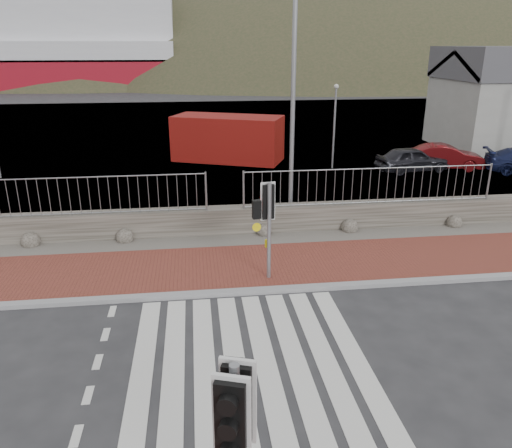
{
  "coord_description": "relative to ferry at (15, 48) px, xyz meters",
  "views": [
    {
      "loc": [
        -0.93,
        -8.18,
        5.94
      ],
      "look_at": [
        0.48,
        3.0,
        1.86
      ],
      "focal_mm": 35.0,
      "sensor_mm": 36.0,
      "label": 1
    }
  ],
  "objects": [
    {
      "name": "ground",
      "position": [
        24.65,
        -67.9,
        -5.36
      ],
      "size": [
        220.0,
        220.0,
        0.0
      ],
      "primitive_type": "plane",
      "color": "#28282B",
      "rests_on": "ground"
    },
    {
      "name": "sidewalk_far",
      "position": [
        24.65,
        -63.4,
        -5.32
      ],
      "size": [
        40.0,
        3.0,
        0.08
      ],
      "primitive_type": "cube",
      "color": "brown",
      "rests_on": "ground"
    },
    {
      "name": "kerb_far",
      "position": [
        24.65,
        -64.9,
        -5.31
      ],
      "size": [
        40.0,
        0.25,
        0.12
      ],
      "primitive_type": "cube",
      "color": "gray",
      "rests_on": "ground"
    },
    {
      "name": "zebra_crossing",
      "position": [
        24.65,
        -67.9,
        -5.36
      ],
      "size": [
        4.62,
        5.6,
        0.01
      ],
      "color": "silver",
      "rests_on": "ground"
    },
    {
      "name": "gravel_strip",
      "position": [
        24.65,
        -61.4,
        -5.33
      ],
      "size": [
        40.0,
        1.5,
        0.06
      ],
      "primitive_type": "cube",
      "color": "#59544C",
      "rests_on": "ground"
    },
    {
      "name": "stone_wall",
      "position": [
        24.65,
        -60.6,
        -4.91
      ],
      "size": [
        40.0,
        0.6,
        0.9
      ],
      "primitive_type": "cube",
      "color": "#413D36",
      "rests_on": "ground"
    },
    {
      "name": "railing",
      "position": [
        24.65,
        -60.75,
        -3.54
      ],
      "size": [
        18.07,
        0.07,
        1.22
      ],
      "color": "gray",
      "rests_on": "stone_wall"
    },
    {
      "name": "quay",
      "position": [
        24.65,
        -40.0,
        -5.36
      ],
      "size": [
        120.0,
        40.0,
        0.5
      ],
      "primitive_type": "cube",
      "color": "#4C4C4F",
      "rests_on": "ground"
    },
    {
      "name": "water",
      "position": [
        24.65,
        -5.0,
        -5.36
      ],
      "size": [
        220.0,
        50.0,
        0.05
      ],
      "primitive_type": "cube",
      "color": "#3F4C54",
      "rests_on": "ground"
    },
    {
      "name": "ferry",
      "position": [
        0.0,
        0.0,
        0.0
      ],
      "size": [
        50.0,
        16.0,
        20.0
      ],
      "color": "maroon",
      "rests_on": "ground"
    },
    {
      "name": "hills_backdrop",
      "position": [
        31.4,
        20.0,
        -28.42
      ],
      "size": [
        254.0,
        90.0,
        100.0
      ],
      "color": "#2E3520",
      "rests_on": "ground"
    },
    {
      "name": "traffic_signal_near",
      "position": [
        24.04,
        -71.78,
        -3.31
      ],
      "size": [
        0.46,
        0.36,
        2.84
      ],
      "rotation": [
        0.0,
        0.0,
        -0.32
      ],
      "color": "gray",
      "rests_on": "ground"
    },
    {
      "name": "traffic_signal_far",
      "position": [
        25.52,
        -64.2,
        -3.42
      ],
      "size": [
        0.65,
        0.29,
        2.68
      ],
      "rotation": [
        0.0,
        0.0,
        3.3
      ],
      "color": "gray",
      "rests_on": "ground"
    },
    {
      "name": "streetlight",
      "position": [
        27.13,
        -59.77,
        -0.49
      ],
      "size": [
        1.83,
        0.49,
        8.65
      ],
      "rotation": [
        0.0,
        0.0,
        0.17
      ],
      "color": "gray",
      "rests_on": "ground"
    },
    {
      "name": "shipping_container",
      "position": [
        25.55,
        -49.54,
        -4.18
      ],
      "size": [
        6.14,
        4.36,
        2.36
      ],
      "primitive_type": "cube",
      "rotation": [
        0.0,
        0.0,
        -0.39
      ],
      "color": "maroon",
      "rests_on": "ground"
    },
    {
      "name": "car_a",
      "position": [
        34.32,
        -53.17,
        -4.76
      ],
      "size": [
        3.7,
        1.86,
        1.21
      ],
      "primitive_type": "imported",
      "rotation": [
        0.0,
        0.0,
        1.69
      ],
      "color": "black",
      "rests_on": "ground"
    },
    {
      "name": "car_b",
      "position": [
        36.18,
        -52.85,
        -4.75
      ],
      "size": [
        3.9,
        2.14,
        1.22
      ],
      "primitive_type": "imported",
      "rotation": [
        0.0,
        0.0,
        1.33
      ],
      "color": "#550C0E",
      "rests_on": "ground"
    }
  ]
}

